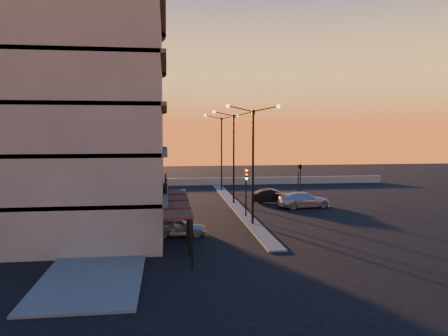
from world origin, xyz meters
TOP-DOWN VIEW (x-y plane):
  - ground at (0.00, 0.00)m, footprint 120.00×120.00m
  - sidewalk_west at (-10.50, 4.00)m, footprint 5.00×40.00m
  - median at (0.00, 10.00)m, footprint 1.20×36.00m
  - parapet at (2.00, 26.00)m, footprint 44.00×0.50m
  - building at (-14.00, 0.03)m, footprint 14.35×17.08m
  - streetlamp_near at (0.00, 0.00)m, footprint 4.32×0.32m
  - streetlamp_mid at (0.00, 10.00)m, footprint 4.32×0.32m
  - streetlamp_far at (0.00, 20.00)m, footprint 4.32×0.32m
  - traffic_light_main at (0.00, 2.87)m, footprint 0.28×0.44m
  - signal_east_a at (8.00, 14.00)m, footprint 0.13×0.16m
  - signal_east_b at (9.50, 18.00)m, footprint 0.42×1.99m
  - car_hatchback at (-5.92, -3.01)m, footprint 3.89×1.62m
  - car_sedan at (4.14, 10.15)m, footprint 4.49×2.00m
  - car_wagon at (6.47, 7.08)m, footprint 5.41×2.70m

SIDE VIEW (x-z plane):
  - ground at x=0.00m, z-range 0.00..0.00m
  - sidewalk_west at x=-10.50m, z-range 0.00..0.12m
  - median at x=0.00m, z-range 0.00..0.12m
  - parapet at x=2.00m, z-range 0.00..1.00m
  - car_hatchback at x=-5.92m, z-range 0.00..1.32m
  - car_sedan at x=4.14m, z-range 0.00..1.43m
  - car_wagon at x=6.47m, z-range 0.00..1.51m
  - signal_east_a at x=8.00m, z-range 0.13..3.73m
  - traffic_light_main at x=0.00m, z-range 0.76..5.01m
  - signal_east_b at x=9.50m, z-range 1.30..4.90m
  - streetlamp_near at x=0.00m, z-range 0.84..10.35m
  - streetlamp_mid at x=0.00m, z-range 0.84..10.35m
  - streetlamp_far at x=0.00m, z-range 0.84..10.35m
  - building at x=-14.00m, z-range -0.59..24.41m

